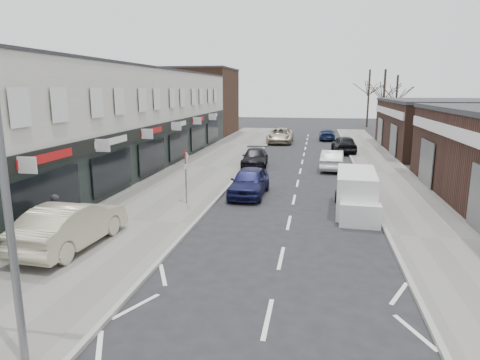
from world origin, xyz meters
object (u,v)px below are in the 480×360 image
at_px(white_van, 356,193).
at_px(parked_car_left_b, 255,158).
at_px(warning_sign, 186,161).
at_px(street_lamp, 9,146).
at_px(parked_car_left_a, 249,182).
at_px(sedan_on_pavement, 72,225).
at_px(parked_car_right_b, 344,144).
at_px(parked_car_left_c, 280,136).
at_px(pedestrian, 57,217).
at_px(parked_car_right_c, 327,135).
at_px(parked_car_right_a, 332,160).

xyz_separation_m(white_van, parked_car_left_b, (-6.34, 11.06, -0.24)).
distance_m(warning_sign, parked_car_left_b, 11.50).
bearing_deg(street_lamp, parked_car_left_a, 82.22).
distance_m(sedan_on_pavement, parked_car_left_a, 10.28).
xyz_separation_m(street_lamp, parked_car_right_b, (8.03, 32.42, -3.83)).
bearing_deg(parked_car_right_b, sedan_on_pavement, 62.55).
height_order(street_lamp, parked_car_left_c, street_lamp).
height_order(pedestrian, parked_car_left_a, pedestrian).
height_order(sedan_on_pavement, parked_car_left_b, sedan_on_pavement).
height_order(parked_car_left_a, parked_car_right_b, parked_car_right_b).
bearing_deg(street_lamp, pedestrian, 119.20).
relative_size(parked_car_left_a, parked_car_right_c, 1.05).
distance_m(pedestrian, parked_car_right_a, 20.02).
relative_size(parked_car_left_b, parked_car_right_c, 1.07).
distance_m(warning_sign, sedan_on_pavement, 7.02).
bearing_deg(parked_car_right_a, parked_car_left_a, 66.02).
bearing_deg(parked_car_left_c, parked_car_right_b, -45.46).
relative_size(street_lamp, warning_sign, 2.96).
xyz_separation_m(warning_sign, parked_car_right_c, (7.36, 29.42, -1.58)).
bearing_deg(parked_car_left_b, sedan_on_pavement, -106.90).
height_order(parked_car_left_b, parked_car_right_b, parked_car_right_b).
bearing_deg(white_van, parked_car_right_c, 94.64).
height_order(parked_car_left_b, parked_car_right_c, parked_car_left_b).
bearing_deg(parked_car_left_b, white_van, -64.39).
bearing_deg(warning_sign, parked_car_right_a, 56.34).
distance_m(parked_car_left_b, parked_car_right_b, 10.84).
bearing_deg(parked_car_right_a, parked_car_right_c, -85.58).
bearing_deg(parked_car_right_c, parked_car_left_b, 73.11).
bearing_deg(parked_car_left_c, parked_car_right_a, -71.98).
relative_size(warning_sign, parked_car_left_c, 0.48).
height_order(parked_car_left_b, parked_car_left_c, parked_car_left_c).
bearing_deg(parked_car_left_b, parked_car_right_c, 68.62).
height_order(parked_car_left_c, parked_car_right_a, parked_car_left_c).
distance_m(street_lamp, parked_car_left_b, 24.41).
bearing_deg(white_van, warning_sign, -175.35).
distance_m(pedestrian, parked_car_left_a, 10.29).
relative_size(street_lamp, parked_car_left_c, 1.42).
bearing_deg(parked_car_left_b, warning_sign, -103.12).
height_order(sedan_on_pavement, parked_car_left_a, sedan_on_pavement).
relative_size(street_lamp, sedan_on_pavement, 1.62).
xyz_separation_m(pedestrian, parked_car_right_a, (10.55, 17.01, -0.29)).
distance_m(parked_car_left_b, parked_car_left_c, 14.63).
relative_size(warning_sign, parked_car_right_c, 0.64).
bearing_deg(parked_car_left_a, parked_car_left_c, 92.31).
bearing_deg(warning_sign, street_lamp, -87.16).
xyz_separation_m(parked_car_right_a, parked_car_right_b, (1.30, 8.57, 0.09)).
distance_m(sedan_on_pavement, parked_car_right_c, 37.22).
bearing_deg(parked_car_left_a, sedan_on_pavement, -117.35).
bearing_deg(parked_car_right_a, white_van, 98.35).
height_order(white_van, parked_car_right_a, white_van).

